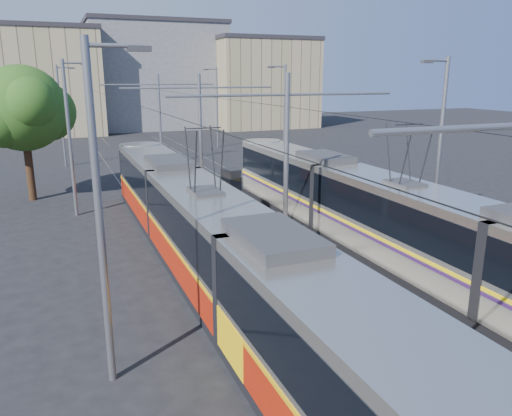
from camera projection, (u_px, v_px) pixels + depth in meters
name	position (u px, v px, depth m)	size (l,w,h in m)	color
ground	(414.00, 357.00, 13.16)	(160.00, 160.00, 0.00)	black
platform	(217.00, 204.00, 28.34)	(4.00, 50.00, 0.30)	gray
tactile_strip_left	(192.00, 203.00, 27.77)	(0.70, 50.00, 0.01)	gray
tactile_strip_right	(241.00, 199.00, 28.82)	(0.70, 50.00, 0.01)	gray
rails	(217.00, 206.00, 28.37)	(8.71, 70.00, 0.03)	gray
tram_left	(207.00, 236.00, 17.58)	(2.43, 28.72, 5.50)	black
tram_right	(402.00, 222.00, 18.79)	(2.43, 29.32, 5.50)	black
catenary	(233.00, 131.00, 24.66)	(9.20, 70.00, 7.00)	slate
street_lamps	(196.00, 126.00, 30.88)	(15.18, 38.22, 8.00)	slate
shelter	(231.00, 191.00, 25.34)	(0.84, 1.16, 2.34)	black
tree	(29.00, 110.00, 28.76)	(5.38, 4.97, 7.82)	#382314
building_left	(32.00, 81.00, 61.54)	(16.32, 12.24, 12.98)	tan
building_centre	(155.00, 75.00, 70.77)	(18.36, 14.28, 14.40)	gray
building_right	(262.00, 83.00, 70.77)	(14.28, 10.20, 12.33)	tan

